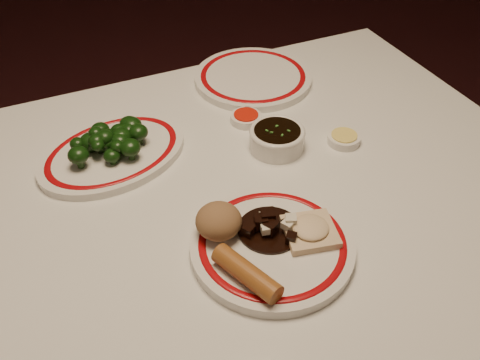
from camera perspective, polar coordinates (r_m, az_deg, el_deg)
name	(u,v)px	position (r m, az deg, el deg)	size (l,w,h in m)	color
dining_table	(228,233)	(0.99, -1.26, -5.64)	(1.20, 0.90, 0.75)	white
main_plate	(272,246)	(0.83, 3.45, -7.03)	(0.30, 0.30, 0.02)	white
rice_mound	(219,221)	(0.82, -2.29, -4.39)	(0.07, 0.07, 0.05)	#8C6442
spring_roll	(247,273)	(0.76, 0.73, -9.91)	(0.03, 0.03, 0.11)	#985A25
fried_wonton	(310,230)	(0.83, 7.50, -5.30)	(0.09, 0.09, 0.02)	beige
stirfry_heap	(269,226)	(0.83, 3.11, -4.94)	(0.10, 0.10, 0.03)	black
broccoli_plate	(113,153)	(1.03, -13.41, 2.81)	(0.34, 0.31, 0.02)	white
broccoli_pile	(112,138)	(1.02, -13.49, 4.33)	(0.15, 0.12, 0.05)	#23471C
soy_bowl	(277,139)	(1.02, 3.96, 4.35)	(0.10, 0.10, 0.04)	white
sweet_sour_dish	(246,118)	(1.09, 0.65, 6.63)	(0.06, 0.06, 0.02)	white
mustard_dish	(344,139)	(1.06, 11.01, 4.35)	(0.06, 0.06, 0.02)	white
far_plate	(253,77)	(1.23, 1.39, 10.88)	(0.34, 0.34, 0.02)	white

